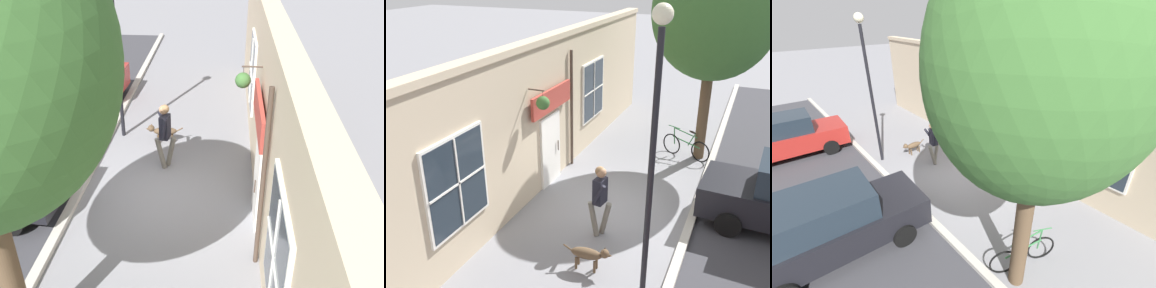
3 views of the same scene
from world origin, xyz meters
The scene contains 9 objects.
ground_plane centered at (0.00, 0.00, 0.00)m, with size 90.00×90.00×0.00m, color gray.
storefront_facade centered at (-2.34, 0.02, 2.12)m, with size 0.95×18.00×4.21m.
pedestrian_walking centered at (0.07, -1.23, 1.09)m, with size 0.57×0.60×1.79m.
dog_on_leash centered at (0.33, -2.49, 0.38)m, with size 1.08×0.30×0.60m.
street_tree_by_curb centered at (1.53, 4.14, 4.55)m, with size 3.72×3.34×6.72m.
leaning_bicycle centered at (1.12, 4.03, 0.38)m, with size 1.64×0.67×1.00m.
parked_car_nearest_curb centered at (4.34, -5.66, 0.88)m, with size 4.39×2.12×1.75m.
parked_car_mid_block centered at (4.31, 0.72, 0.88)m, with size 4.39×2.12×1.75m.
street_lamp centered at (1.58, -2.87, 3.50)m, with size 0.32×0.32×5.45m.
Camera 3 is at (4.89, 6.36, 5.42)m, focal length 24.00 mm.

